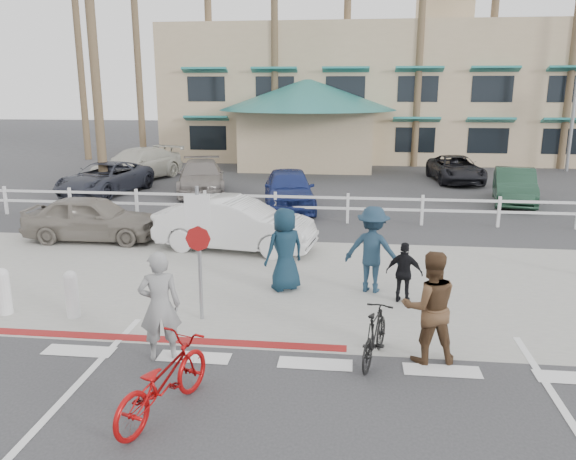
# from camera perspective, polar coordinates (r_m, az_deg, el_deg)

# --- Properties ---
(ground) EXTENTS (140.00, 140.00, 0.00)m
(ground) POSITION_cam_1_polar(r_m,az_deg,el_deg) (8.79, 2.50, -15.31)
(ground) COLOR #333335
(sidewalk_plaza) EXTENTS (22.00, 7.00, 0.01)m
(sidewalk_plaza) POSITION_cam_1_polar(r_m,az_deg,el_deg) (12.89, 3.95, -5.43)
(sidewalk_plaza) COLOR gray
(sidewalk_plaza) RESTS_ON ground
(cross_street) EXTENTS (40.00, 5.00, 0.01)m
(cross_street) POSITION_cam_1_polar(r_m,az_deg,el_deg) (16.71, 4.60, -0.85)
(cross_street) COLOR #333335
(cross_street) RESTS_ON ground
(parking_lot) EXTENTS (50.00, 16.00, 0.01)m
(parking_lot) POSITION_cam_1_polar(r_m,az_deg,el_deg) (26.00, 5.37, 4.55)
(parking_lot) COLOR #333335
(parking_lot) RESTS_ON ground
(curb_red) EXTENTS (7.00, 0.25, 0.02)m
(curb_red) POSITION_cam_1_polar(r_m,az_deg,el_deg) (10.44, -13.96, -10.68)
(curb_red) COLOR maroon
(curb_red) RESTS_ON ground
(rail_fence) EXTENTS (29.40, 0.16, 1.00)m
(rail_fence) POSITION_cam_1_polar(r_m,az_deg,el_deg) (18.53, 6.40, 2.18)
(rail_fence) COLOR silver
(rail_fence) RESTS_ON ground
(building) EXTENTS (28.00, 16.00, 11.30)m
(building) POSITION_cam_1_polar(r_m,az_deg,el_deg) (38.68, 9.12, 15.97)
(building) COLOR #C7AE88
(building) RESTS_ON ground
(sign_post) EXTENTS (0.50, 0.10, 2.90)m
(sign_post) POSITION_cam_1_polar(r_m,az_deg,el_deg) (10.62, -9.02, -1.70)
(sign_post) COLOR gray
(sign_post) RESTS_ON ground
(bollard_0) EXTENTS (0.26, 0.26, 0.95)m
(bollard_0) POSITION_cam_1_polar(r_m,az_deg,el_deg) (11.65, -21.11, -6.10)
(bollard_0) COLOR silver
(bollard_0) RESTS_ON ground
(bollard_1) EXTENTS (0.26, 0.26, 0.95)m
(bollard_1) POSITION_cam_1_polar(r_m,az_deg,el_deg) (12.35, -26.90, -5.57)
(bollard_1) COLOR silver
(bollard_1) RESTS_ON ground
(palm_0) EXTENTS (4.00, 4.00, 15.00)m
(palm_0) POSITION_cam_1_polar(r_m,az_deg,el_deg) (37.60, -20.58, 18.17)
(palm_0) COLOR #193313
(palm_0) RESTS_ON ground
(palm_1) EXTENTS (4.00, 4.00, 13.00)m
(palm_1) POSITION_cam_1_polar(r_m,az_deg,el_deg) (35.01, -15.08, 17.28)
(palm_1) COLOR #193313
(palm_1) RESTS_ON ground
(palm_2) EXTENTS (4.00, 4.00, 16.00)m
(palm_2) POSITION_cam_1_polar(r_m,az_deg,el_deg) (34.89, -8.09, 20.09)
(palm_2) COLOR #193313
(palm_2) RESTS_ON ground
(palm_3) EXTENTS (4.00, 4.00, 14.00)m
(palm_3) POSITION_cam_1_polar(r_m,az_deg,el_deg) (33.05, -1.37, 18.82)
(palm_3) COLOR #193313
(palm_3) RESTS_ON ground
(palm_4) EXTENTS (4.00, 4.00, 15.00)m
(palm_4) POSITION_cam_1_polar(r_m,az_deg,el_deg) (33.79, 6.02, 19.50)
(palm_4) COLOR #193313
(palm_4) RESTS_ON ground
(palm_5) EXTENTS (4.00, 4.00, 13.00)m
(palm_5) POSITION_cam_1_polar(r_m,az_deg,el_deg) (32.89, 13.27, 17.61)
(palm_5) COLOR #193313
(palm_5) RESTS_ON ground
(palm_6) EXTENTS (4.00, 4.00, 17.00)m
(palm_6) POSITION_cam_1_polar(r_m,az_deg,el_deg) (34.71, 20.28, 20.26)
(palm_6) COLOR #193313
(palm_6) RESTS_ON ground
(palm_7) EXTENTS (4.00, 4.00, 14.00)m
(palm_7) POSITION_cam_1_polar(r_m,az_deg,el_deg) (34.70, 27.17, 17.12)
(palm_7) COLOR #193313
(palm_7) RESTS_ON ground
(palm_10) EXTENTS (4.00, 4.00, 12.00)m
(palm_10) POSITION_cam_1_polar(r_m,az_deg,el_deg) (25.01, -19.20, 17.27)
(palm_10) COLOR #193313
(palm_10) RESTS_ON ground
(bike_red) EXTENTS (1.27, 2.05, 1.02)m
(bike_red) POSITION_cam_1_polar(r_m,az_deg,el_deg) (8.00, -12.63, -14.67)
(bike_red) COLOR #9A0A0A
(bike_red) RESTS_ON ground
(rider_red) EXTENTS (0.78, 0.63, 1.84)m
(rider_red) POSITION_cam_1_polar(r_m,az_deg,el_deg) (9.35, -12.89, -7.54)
(rider_red) COLOR gray
(rider_red) RESTS_ON ground
(bike_black) EXTENTS (0.82, 1.58, 0.91)m
(bike_black) POSITION_cam_1_polar(r_m,az_deg,el_deg) (9.32, 8.80, -10.51)
(bike_black) COLOR black
(bike_black) RESTS_ON ground
(rider_black) EXTENTS (0.99, 0.82, 1.86)m
(rider_black) POSITION_cam_1_polar(r_m,az_deg,el_deg) (9.33, 14.19, -7.59)
(rider_black) COLOR #503621
(rider_black) RESTS_ON ground
(pedestrian_a) EXTENTS (1.36, 0.99, 1.90)m
(pedestrian_a) POSITION_cam_1_polar(r_m,az_deg,el_deg) (12.25, 8.58, -1.98)
(pedestrian_a) COLOR #1A3144
(pedestrian_a) RESTS_ON ground
(pedestrian_child) EXTENTS (0.80, 0.46, 1.28)m
(pedestrian_child) POSITION_cam_1_polar(r_m,az_deg,el_deg) (11.82, 11.72, -4.28)
(pedestrian_child) COLOR black
(pedestrian_child) RESTS_ON ground
(pedestrian_b) EXTENTS (1.07, 1.00, 1.84)m
(pedestrian_b) POSITION_cam_1_polar(r_m,az_deg,el_deg) (12.21, -0.33, -1.99)
(pedestrian_b) COLOR #0F2636
(pedestrian_b) RESTS_ON ground
(car_white_sedan) EXTENTS (4.54, 2.13, 1.44)m
(car_white_sedan) POSITION_cam_1_polar(r_m,az_deg,el_deg) (15.42, -5.36, 0.60)
(car_white_sedan) COLOR silver
(car_white_sedan) RESTS_ON ground
(car_red_compact) EXTENTS (3.93, 1.67, 1.32)m
(car_red_compact) POSITION_cam_1_polar(r_m,az_deg,el_deg) (17.30, -19.26, 1.15)
(car_red_compact) COLOR slate
(car_red_compact) RESTS_ON ground
(lot_car_0) EXTENTS (3.06, 5.09, 1.32)m
(lot_car_0) POSITION_cam_1_polar(r_m,az_deg,el_deg) (24.85, -18.11, 5.00)
(lot_car_0) COLOR #292B36
(lot_car_0) RESTS_ON ground
(lot_car_1) EXTENTS (3.00, 5.03, 1.37)m
(lot_car_1) POSITION_cam_1_polar(r_m,az_deg,el_deg) (24.15, -8.81, 5.34)
(lot_car_1) COLOR gray
(lot_car_1) RESTS_ON ground
(lot_car_2) EXTENTS (2.47, 4.63, 1.50)m
(lot_car_2) POSITION_cam_1_polar(r_m,az_deg,el_deg) (20.59, 0.09, 4.18)
(lot_car_2) COLOR navy
(lot_car_2) RESTS_ON ground
(lot_car_3) EXTENTS (2.18, 4.29, 1.35)m
(lot_car_3) POSITION_cam_1_polar(r_m,az_deg,el_deg) (23.33, 22.02, 4.14)
(lot_car_3) COLOR #1D3C2B
(lot_car_3) RESTS_ON ground
(lot_car_4) EXTENTS (3.86, 5.66, 1.52)m
(lot_car_4) POSITION_cam_1_polar(r_m,az_deg,el_deg) (28.25, -15.11, 6.45)
(lot_car_4) COLOR beige
(lot_car_4) RESTS_ON ground
(lot_car_5) EXTENTS (2.40, 4.58, 1.23)m
(lot_car_5) POSITION_cam_1_polar(r_m,az_deg,el_deg) (27.93, 16.67, 5.95)
(lot_car_5) COLOR black
(lot_car_5) RESTS_ON ground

